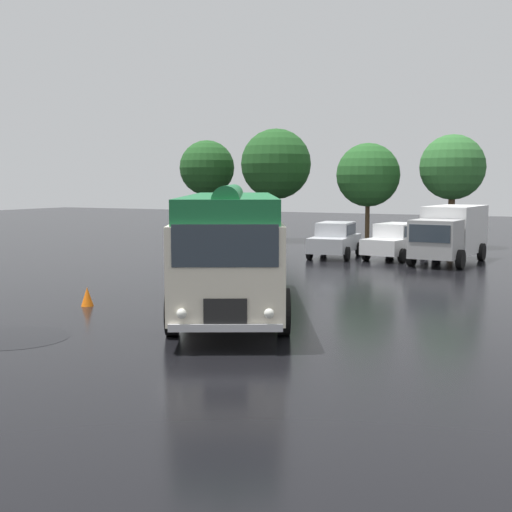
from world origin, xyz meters
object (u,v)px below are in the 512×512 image
car_mid_left (396,241)px  traffic_cone (87,297)px  box_van (450,232)px  car_near_left (335,239)px  vintage_bus (231,243)px

car_mid_left → traffic_cone: size_ratio=7.97×
car_mid_left → box_van: size_ratio=0.75×
box_van → traffic_cone: 17.54m
car_near_left → car_mid_left: size_ratio=1.00×
vintage_bus → traffic_cone: (-4.10, -1.19, -1.62)m
vintage_bus → traffic_cone: 4.56m
vintage_bus → car_near_left: size_ratio=2.29×
car_mid_left → box_van: bearing=-7.9°
traffic_cone → box_van: bearing=66.9°
vintage_bus → car_near_left: (-2.59, 14.72, -1.05)m
vintage_bus → box_van: (2.78, 14.91, -0.53)m
car_mid_left → vintage_bus: bearing=-90.9°
car_near_left → car_mid_left: bearing=10.8°
vintage_bus → traffic_cone: size_ratio=18.28×
car_near_left → vintage_bus: bearing=-80.0°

